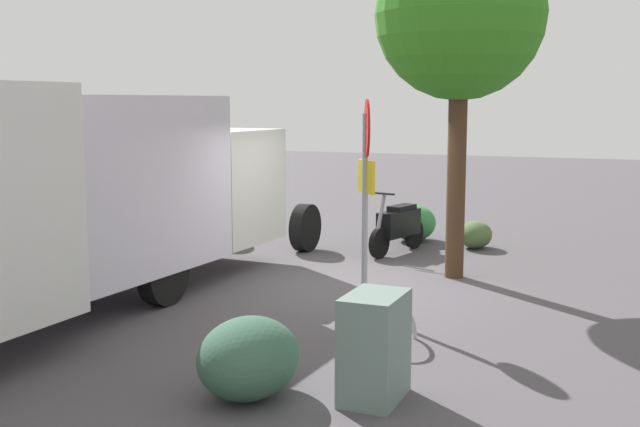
{
  "coord_description": "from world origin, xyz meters",
  "views": [
    {
      "loc": [
        11.21,
        4.12,
        2.84
      ],
      "look_at": [
        0.91,
        0.04,
        1.26
      ],
      "focal_mm": 44.54,
      "sensor_mm": 36.0,
      "label": 1
    }
  ],
  "objects_px": {
    "box_truck_near": "(131,184)",
    "bike_rack_hoop": "(403,348)",
    "motorcycle": "(398,225)",
    "stop_sign": "(366,172)",
    "utility_cabinet": "(374,347)",
    "street_tree": "(460,17)"
  },
  "relations": [
    {
      "from": "box_truck_near",
      "to": "utility_cabinet",
      "type": "height_order",
      "value": "box_truck_near"
    },
    {
      "from": "street_tree",
      "to": "stop_sign",
      "type": "bearing_deg",
      "value": -14.16
    },
    {
      "from": "motorcycle",
      "to": "street_tree",
      "type": "height_order",
      "value": "street_tree"
    },
    {
      "from": "utility_cabinet",
      "to": "stop_sign",
      "type": "bearing_deg",
      "value": -160.0
    },
    {
      "from": "box_truck_near",
      "to": "motorcycle",
      "type": "height_order",
      "value": "box_truck_near"
    },
    {
      "from": "bike_rack_hoop",
      "to": "box_truck_near",
      "type": "bearing_deg",
      "value": -105.54
    },
    {
      "from": "utility_cabinet",
      "to": "bike_rack_hoop",
      "type": "height_order",
      "value": "utility_cabinet"
    },
    {
      "from": "motorcycle",
      "to": "street_tree",
      "type": "relative_size",
      "value": 0.32
    },
    {
      "from": "box_truck_near",
      "to": "bike_rack_hoop",
      "type": "xyz_separation_m",
      "value": [
        1.27,
        4.56,
        -1.6
      ]
    },
    {
      "from": "motorcycle",
      "to": "bike_rack_hoop",
      "type": "bearing_deg",
      "value": 31.78
    },
    {
      "from": "stop_sign",
      "to": "utility_cabinet",
      "type": "height_order",
      "value": "stop_sign"
    },
    {
      "from": "utility_cabinet",
      "to": "bike_rack_hoop",
      "type": "relative_size",
      "value": 1.21
    },
    {
      "from": "box_truck_near",
      "to": "bike_rack_hoop",
      "type": "bearing_deg",
      "value": -101.83
    },
    {
      "from": "stop_sign",
      "to": "box_truck_near",
      "type": "bearing_deg",
      "value": -89.27
    },
    {
      "from": "street_tree",
      "to": "bike_rack_hoop",
      "type": "bearing_deg",
      "value": 3.66
    },
    {
      "from": "utility_cabinet",
      "to": "street_tree",
      "type": "bearing_deg",
      "value": -175.71
    },
    {
      "from": "stop_sign",
      "to": "utility_cabinet",
      "type": "bearing_deg",
      "value": 20.0
    },
    {
      "from": "box_truck_near",
      "to": "motorcycle",
      "type": "relative_size",
      "value": 4.17
    },
    {
      "from": "street_tree",
      "to": "bike_rack_hoop",
      "type": "height_order",
      "value": "street_tree"
    },
    {
      "from": "motorcycle",
      "to": "utility_cabinet",
      "type": "bearing_deg",
      "value": 29.41
    },
    {
      "from": "street_tree",
      "to": "utility_cabinet",
      "type": "relative_size",
      "value": 5.32
    },
    {
      "from": "street_tree",
      "to": "utility_cabinet",
      "type": "xyz_separation_m",
      "value": [
        5.55,
        0.42,
        -3.61
      ]
    }
  ]
}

